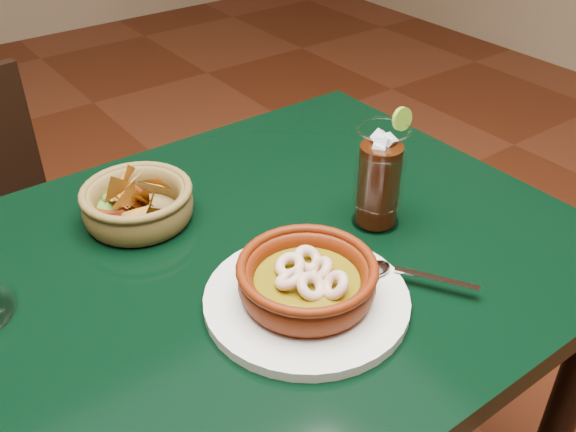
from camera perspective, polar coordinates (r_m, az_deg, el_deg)
dining_table at (r=1.02m, az=-7.09°, el=-9.56°), size 1.20×0.80×0.75m
dining_chair at (r=1.64m, az=-24.24°, el=-2.39°), size 0.43×0.43×0.83m
shrimp_plate at (r=0.88m, az=1.73°, el=-6.16°), size 0.35×0.29×0.08m
chip_basket at (r=1.07m, az=-13.24°, el=1.12°), size 0.21×0.21×0.13m
guacamole_ramekin at (r=1.10m, az=-15.03°, el=0.95°), size 0.12×0.12×0.04m
cola_drink at (r=1.02m, az=8.11°, el=3.37°), size 0.17×0.17×0.19m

